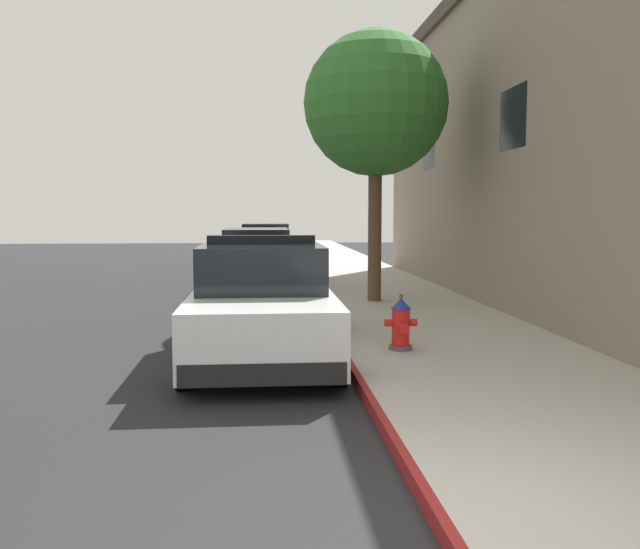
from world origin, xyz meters
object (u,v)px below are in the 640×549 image
parked_car_silver_ahead (256,260)px  parked_car_dark_far (265,246)px  fire_hydrant (401,324)px  police_cruiser (262,303)px  street_tree (376,105)px

parked_car_silver_ahead → parked_car_dark_far: bearing=87.8°
parked_car_dark_far → fire_hydrant: 16.25m
police_cruiser → street_tree: street_tree is taller
police_cruiser → parked_car_dark_far: police_cruiser is taller
street_tree → police_cruiser: bearing=-116.7°
parked_car_silver_ahead → parked_car_dark_far: (0.29, 7.41, 0.00)m
parked_car_dark_far → police_cruiser: bearing=-90.6°
parked_car_silver_ahead → street_tree: 5.59m
police_cruiser → fire_hydrant: (1.88, -0.40, -0.26)m
police_cruiser → fire_hydrant: police_cruiser is taller
street_tree → parked_car_dark_far: bearing=101.3°
fire_hydrant → parked_car_silver_ahead: bearing=102.8°
fire_hydrant → street_tree: size_ratio=0.14×
parked_car_dark_far → parked_car_silver_ahead: bearing=-92.2°
parked_car_silver_ahead → fire_hydrant: bearing=-77.2°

